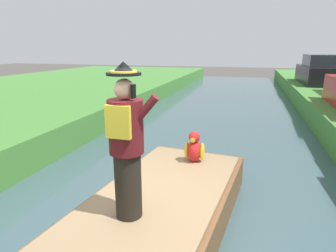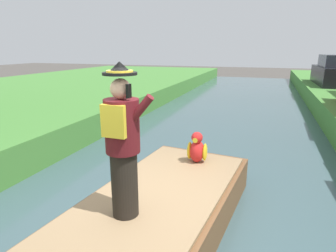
{
  "view_description": "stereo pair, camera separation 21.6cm",
  "coord_description": "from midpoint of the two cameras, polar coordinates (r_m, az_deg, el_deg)",
  "views": [
    {
      "loc": [
        1.14,
        -3.22,
        2.7
      ],
      "look_at": [
        0.04,
        0.59,
        1.61
      ],
      "focal_mm": 30.5,
      "sensor_mm": 36.0,
      "label": 1
    },
    {
      "loc": [
        1.34,
        -3.16,
        2.7
      ],
      "look_at": [
        0.04,
        0.59,
        1.61
      ],
      "focal_mm": 30.5,
      "sensor_mm": 36.0,
      "label": 2
    }
  ],
  "objects": [
    {
      "name": "parrot_plush",
      "position": [
        5.14,
        7.04,
        -4.6
      ],
      "size": [
        0.36,
        0.34,
        0.57
      ],
      "color": "red",
      "rests_on": "boat"
    },
    {
      "name": "person_pirate",
      "position": [
        3.32,
        -7.16,
        -3.45
      ],
      "size": [
        0.61,
        0.42,
        1.85
      ],
      "rotation": [
        0.0,
        0.0,
        -0.03
      ],
      "color": "black",
      "rests_on": "boat"
    },
    {
      "name": "parked_car_dark",
      "position": [
        17.2,
        30.77,
        9.22
      ],
      "size": [
        1.76,
        4.03,
        1.5
      ],
      "color": "black",
      "rests_on": "grass_bank_far"
    },
    {
      "name": "boat",
      "position": [
        4.22,
        -1.19,
        -17.63
      ],
      "size": [
        2.25,
        4.37,
        0.61
      ],
      "color": "brown",
      "rests_on": "canal_water"
    },
    {
      "name": "canal_water",
      "position": [
        4.33,
        -1.78,
        -22.39
      ],
      "size": [
        6.35,
        48.0,
        0.1
      ],
      "primitive_type": "cube",
      "color": "#3D565B",
      "rests_on": "ground"
    },
    {
      "name": "ground_plane",
      "position": [
        4.36,
        -1.78,
        -22.91
      ],
      "size": [
        80.0,
        80.0,
        0.0
      ],
      "primitive_type": "plane",
      "color": "#4C4742"
    }
  ]
}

